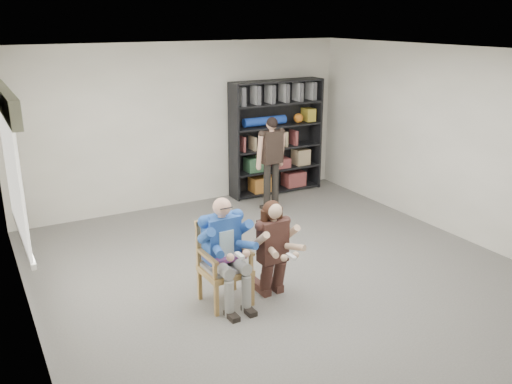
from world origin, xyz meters
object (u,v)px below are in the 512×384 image
seated_man (225,252)px  standing_man (271,165)px  bookshelf (276,138)px  kneeling_woman (274,250)px  armchair (225,264)px

seated_man → standing_man: size_ratio=0.80×
seated_man → bookshelf: bookshelf is taller
bookshelf → standing_man: (-0.60, -0.85, -0.24)m
standing_man → seated_man: bearing=-133.2°
bookshelf → kneeling_woman: bearing=-121.1°
kneeling_woman → standing_man: 3.01m
armchair → seated_man: (0.00, 0.00, 0.15)m
kneeling_woman → bookshelf: size_ratio=0.56×
kneeling_woman → standing_man: bearing=58.4°
armchair → standing_man: 3.25m
seated_man → kneeling_woman: size_ratio=1.09×
standing_man → bookshelf: bearing=51.3°
kneeling_woman → bookshelf: bearing=56.9°
seated_man → bookshelf: size_ratio=0.61×
seated_man → armchair: bearing=0.0°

